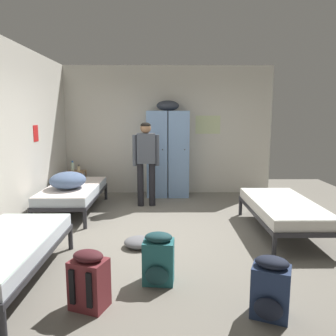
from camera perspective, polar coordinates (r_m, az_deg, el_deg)
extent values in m
plane|color=slate|center=(5.09, 0.03, -11.10)|extent=(8.42, 8.42, 0.00)
cube|color=beige|center=(7.45, -0.15, 6.46)|extent=(4.66, 0.06, 2.83)
cube|color=beige|center=(5.29, -25.79, 4.51)|extent=(0.06, 5.26, 2.83)
cube|color=beige|center=(7.47, 6.89, 7.43)|extent=(0.55, 0.01, 0.40)
cube|color=red|center=(6.12, -21.86, 5.57)|extent=(0.01, 0.20, 0.28)
cube|color=#7A9ECC|center=(7.18, -1.87, 2.42)|extent=(0.44, 0.52, 1.85)
cylinder|color=black|center=(6.89, -0.93, 3.19)|extent=(0.02, 0.03, 0.02)
cube|color=#7A9ECC|center=(7.18, 1.80, 2.43)|extent=(0.44, 0.52, 1.85)
cylinder|color=black|center=(6.90, 2.90, 3.19)|extent=(0.02, 0.03, 0.02)
ellipsoid|color=#333842|center=(7.13, -0.04, 10.72)|extent=(0.48, 0.36, 0.22)
cylinder|color=#99704C|center=(7.37, -17.06, -2.93)|extent=(0.03, 0.03, 0.55)
cylinder|color=#99704C|center=(7.27, -14.41, -2.96)|extent=(0.03, 0.03, 0.55)
cylinder|color=#99704C|center=(7.62, -16.49, -2.51)|extent=(0.03, 0.03, 0.55)
cylinder|color=#99704C|center=(7.53, -13.92, -2.54)|extent=(0.03, 0.03, 0.55)
cube|color=#99704C|center=(7.46, -15.45, -3.35)|extent=(0.38, 0.30, 0.02)
cube|color=#99704C|center=(7.39, -15.57, -0.57)|extent=(0.38, 0.30, 0.02)
cylinder|color=#28282D|center=(5.62, -22.59, -8.33)|extent=(0.06, 0.06, 0.28)
cylinder|color=#28282D|center=(5.37, -14.15, -8.72)|extent=(0.06, 0.06, 0.28)
cylinder|color=#28282D|center=(7.30, -17.20, -4.13)|extent=(0.06, 0.06, 0.28)
cylinder|color=#28282D|center=(7.10, -10.68, -4.23)|extent=(0.06, 0.06, 0.28)
cube|color=#28282D|center=(6.28, -15.98, -4.58)|extent=(0.90, 1.90, 0.06)
cube|color=silver|center=(6.26, -16.02, -3.69)|extent=(0.87, 1.84, 0.14)
cube|color=silver|center=(6.25, -16.05, -3.02)|extent=(0.86, 1.82, 0.01)
cylinder|color=#28282D|center=(3.10, -26.62, -23.34)|extent=(0.06, 0.06, 0.28)
cylinder|color=#28282D|center=(4.94, -26.07, -10.97)|extent=(0.06, 0.06, 0.28)
cylinder|color=#28282D|center=(4.64, -16.48, -11.66)|extent=(0.06, 0.06, 0.28)
cube|color=#28282D|center=(3.93, -26.45, -13.47)|extent=(0.90, 1.90, 0.06)
cube|color=silver|center=(3.89, -26.56, -12.11)|extent=(0.87, 1.84, 0.14)
cube|color=silver|center=(3.87, -26.64, -11.07)|extent=(0.86, 1.82, 0.01)
cylinder|color=#28282D|center=(6.30, 19.92, -6.35)|extent=(0.06, 0.06, 0.28)
cylinder|color=#28282D|center=(6.06, 12.40, -6.61)|extent=(0.06, 0.06, 0.28)
cylinder|color=#28282D|center=(4.38, 17.86, -13.02)|extent=(0.06, 0.06, 0.28)
cube|color=#28282D|center=(5.28, 19.18, -7.33)|extent=(0.90, 1.90, 0.06)
cube|color=silver|center=(5.25, 19.24, -6.28)|extent=(0.87, 1.84, 0.14)
cube|color=white|center=(5.23, 19.28, -5.49)|extent=(0.86, 1.82, 0.01)
ellipsoid|color=slate|center=(6.03, -16.90, -2.03)|extent=(0.62, 0.70, 0.29)
cylinder|color=black|center=(6.46, -2.76, -2.85)|extent=(0.12, 0.12, 0.84)
cylinder|color=black|center=(6.45, -4.77, -2.89)|extent=(0.12, 0.12, 0.84)
cube|color=#474C56|center=(6.35, -3.84, 3.41)|extent=(0.37, 0.24, 0.58)
cylinder|color=#474C56|center=(6.36, -1.88, 3.07)|extent=(0.08, 0.08, 0.60)
cylinder|color=#474C56|center=(6.35, -5.78, 3.02)|extent=(0.08, 0.08, 0.60)
sphere|color=#936B4C|center=(6.32, -3.87, 6.90)|extent=(0.21, 0.21, 0.21)
ellipsoid|color=black|center=(6.32, -3.88, 7.36)|extent=(0.20, 0.20, 0.11)
cylinder|color=silver|center=(7.42, -16.16, 0.23)|extent=(0.07, 0.07, 0.18)
cylinder|color=#2666B2|center=(7.40, -16.19, 1.06)|extent=(0.04, 0.04, 0.04)
cylinder|color=beige|center=(7.33, -15.14, -0.11)|extent=(0.06, 0.06, 0.11)
cylinder|color=black|center=(7.32, -15.16, 0.43)|extent=(0.03, 0.03, 0.03)
cube|color=#23666B|center=(3.62, -1.64, -15.85)|extent=(0.34, 0.27, 0.46)
ellipsoid|color=#193D42|center=(3.52, -1.91, -18.10)|extent=(0.25, 0.10, 0.20)
ellipsoid|color=#193D42|center=(3.51, -1.66, -11.85)|extent=(0.31, 0.24, 0.10)
cube|color=black|center=(3.74, -2.80, -14.61)|extent=(0.05, 0.03, 0.32)
cube|color=black|center=(3.72, -0.02, -14.71)|extent=(0.05, 0.03, 0.32)
cube|color=navy|center=(3.21, 17.27, -19.69)|extent=(0.39, 0.35, 0.46)
ellipsoid|color=black|center=(3.12, 16.92, -22.31)|extent=(0.25, 0.17, 0.20)
ellipsoid|color=black|center=(3.09, 17.52, -15.28)|extent=(0.35, 0.31, 0.10)
cube|color=black|center=(3.33, 15.94, -18.11)|extent=(0.06, 0.04, 0.32)
cube|color=black|center=(3.32, 19.12, -18.37)|extent=(0.06, 0.04, 0.32)
cube|color=maroon|center=(3.28, -13.45, -18.89)|extent=(0.38, 0.34, 0.46)
ellipsoid|color=#42191E|center=(3.43, -11.94, -19.09)|extent=(0.25, 0.16, 0.20)
ellipsoid|color=#42191E|center=(3.16, -13.63, -14.55)|extent=(0.35, 0.30, 0.10)
cube|color=black|center=(3.13, -13.47, -19.89)|extent=(0.06, 0.04, 0.32)
cube|color=black|center=(3.22, -16.24, -19.13)|extent=(0.06, 0.04, 0.32)
ellipsoid|color=slate|center=(4.57, -5.03, -12.63)|extent=(0.40, 0.37, 0.13)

